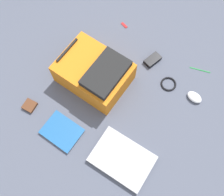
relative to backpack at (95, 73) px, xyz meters
The scene contains 10 objects.
ground_plane 0.23m from the backpack, 91.47° to the right, with size 3.56×3.56×0.00m, color #4C5160.
backpack is the anchor object (origin of this frame).
laptop 0.55m from the backpack, 126.12° to the right, with size 0.26×0.36×0.03m.
book_manual 0.41m from the backpack, behind, with size 0.18×0.23×0.02m.
computer_mouse 0.65m from the backpack, 65.75° to the right, with size 0.07×0.10×0.03m, color silver.
cable_coil 0.49m from the backpack, 58.08° to the right, with size 0.10×0.10×0.01m, color black.
power_brick 0.41m from the backpack, 33.69° to the right, with size 0.06×0.11×0.03m, color black.
pen_black 0.71m from the backpack, 48.15° to the right, with size 0.01×0.01×0.14m, color #198C33.
earbud_pouch 0.46m from the backpack, 150.47° to the left, with size 0.07×0.07×0.02m, color #59331E.
usb_stick 0.48m from the backpack, 11.62° to the left, with size 0.02×0.06×0.01m, color #B21919.
Camera 1 is at (-0.55, -0.32, 1.58)m, focal length 42.59 mm.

